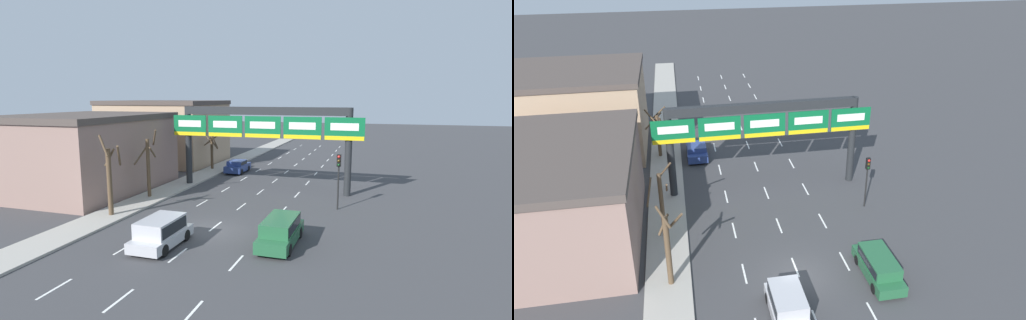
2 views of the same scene
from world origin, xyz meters
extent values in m
plane|color=#3D3D3F|center=(0.00, 0.00, 0.00)|extent=(220.00, 220.00, 0.00)
cube|color=#A8A399|center=(-8.00, 0.00, 0.07)|extent=(2.80, 110.00, 0.15)
cube|color=white|center=(-3.30, -9.00, 0.01)|extent=(0.12, 2.00, 0.01)
cube|color=white|center=(-3.30, -4.00, 0.01)|extent=(0.12, 2.00, 0.01)
cube|color=white|center=(-3.30, 1.00, 0.01)|extent=(0.12, 2.00, 0.01)
cube|color=white|center=(-3.30, 6.00, 0.01)|extent=(0.12, 2.00, 0.01)
cube|color=white|center=(-3.30, 11.00, 0.01)|extent=(0.12, 2.00, 0.01)
cube|color=white|center=(-3.30, 16.00, 0.01)|extent=(0.12, 2.00, 0.01)
cube|color=white|center=(-3.30, 21.00, 0.01)|extent=(0.12, 2.00, 0.01)
cube|color=white|center=(-3.30, 26.00, 0.01)|extent=(0.12, 2.00, 0.01)
cube|color=white|center=(-3.30, 31.00, 0.01)|extent=(0.12, 2.00, 0.01)
cube|color=white|center=(-3.30, 36.00, 0.01)|extent=(0.12, 2.00, 0.01)
cube|color=white|center=(-3.30, 41.00, 0.01)|extent=(0.12, 2.00, 0.01)
cube|color=white|center=(-3.30, 46.00, 0.01)|extent=(0.12, 2.00, 0.01)
cube|color=white|center=(0.00, -9.00, 0.01)|extent=(0.12, 2.00, 0.01)
cube|color=white|center=(0.00, -4.00, 0.01)|extent=(0.12, 2.00, 0.01)
cube|color=white|center=(0.00, 1.00, 0.01)|extent=(0.12, 2.00, 0.01)
cube|color=white|center=(0.00, 6.00, 0.01)|extent=(0.12, 2.00, 0.01)
cube|color=white|center=(0.00, 11.00, 0.01)|extent=(0.12, 2.00, 0.01)
cube|color=white|center=(0.00, 16.00, 0.01)|extent=(0.12, 2.00, 0.01)
cube|color=white|center=(0.00, 21.00, 0.01)|extent=(0.12, 2.00, 0.01)
cube|color=white|center=(0.00, 26.00, 0.01)|extent=(0.12, 2.00, 0.01)
cube|color=white|center=(0.00, 31.00, 0.01)|extent=(0.12, 2.00, 0.01)
cube|color=white|center=(0.00, 36.00, 0.01)|extent=(0.12, 2.00, 0.01)
cube|color=white|center=(0.00, 41.00, 0.01)|extent=(0.12, 2.00, 0.01)
cube|color=white|center=(0.00, 46.00, 0.01)|extent=(0.12, 2.00, 0.01)
cube|color=white|center=(3.30, -9.00, 0.01)|extent=(0.12, 2.00, 0.01)
cube|color=white|center=(3.30, -4.00, 0.01)|extent=(0.12, 2.00, 0.01)
cube|color=white|center=(3.30, 1.00, 0.01)|extent=(0.12, 2.00, 0.01)
cube|color=white|center=(3.30, 6.00, 0.01)|extent=(0.12, 2.00, 0.01)
cube|color=white|center=(3.30, 11.00, 0.01)|extent=(0.12, 2.00, 0.01)
cube|color=white|center=(3.30, 16.00, 0.01)|extent=(0.12, 2.00, 0.01)
cube|color=white|center=(3.30, 21.00, 0.01)|extent=(0.12, 2.00, 0.01)
cube|color=white|center=(3.30, 26.00, 0.01)|extent=(0.12, 2.00, 0.01)
cube|color=white|center=(3.30, 31.00, 0.01)|extent=(0.12, 2.00, 0.01)
cube|color=white|center=(3.30, 36.00, 0.01)|extent=(0.12, 2.00, 0.01)
cube|color=white|center=(3.30, 41.00, 0.01)|extent=(0.12, 2.00, 0.01)
cube|color=white|center=(3.30, 46.00, 0.01)|extent=(0.12, 2.00, 0.01)
cylinder|color=#232628|center=(-7.40, 11.93, 3.72)|extent=(0.59, 0.59, 7.44)
cylinder|color=#232628|center=(7.40, 11.93, 3.72)|extent=(0.59, 0.59, 7.44)
cube|color=#232628|center=(0.00, 11.93, 7.09)|extent=(14.80, 0.60, 0.70)
cube|color=#0C6033|center=(-7.05, 11.59, 5.70)|extent=(3.27, 0.08, 1.88)
cube|color=white|center=(-7.05, 11.54, 5.87)|extent=(2.29, 0.02, 0.60)
cube|color=yellow|center=(-7.05, 11.54, 4.93)|extent=(3.21, 0.02, 0.34)
cube|color=#0C6033|center=(-3.52, 11.59, 5.70)|extent=(3.27, 0.08, 1.88)
cube|color=white|center=(-3.52, 11.54, 5.87)|extent=(2.29, 0.02, 0.60)
cube|color=yellow|center=(-3.52, 11.54, 4.93)|extent=(3.21, 0.02, 0.34)
cube|color=#0C6033|center=(0.00, 11.59, 5.70)|extent=(3.27, 0.08, 1.88)
cube|color=white|center=(0.00, 11.54, 5.87)|extent=(2.29, 0.02, 0.60)
cube|color=yellow|center=(0.00, 11.54, 4.93)|extent=(3.21, 0.02, 0.34)
cube|color=#0C6033|center=(3.52, 11.59, 5.70)|extent=(3.27, 0.08, 1.88)
cube|color=white|center=(3.52, 11.54, 5.87)|extent=(2.29, 0.02, 0.60)
cube|color=yellow|center=(3.52, 11.54, 4.93)|extent=(3.21, 0.02, 0.34)
cube|color=#0C6033|center=(7.05, 11.59, 5.70)|extent=(3.27, 0.08, 1.88)
cube|color=white|center=(7.05, 11.54, 5.87)|extent=(2.29, 0.02, 0.60)
cube|color=yellow|center=(7.05, 11.54, 4.93)|extent=(3.21, 0.02, 0.34)
cube|color=gray|center=(-15.12, 7.24, 3.15)|extent=(10.63, 13.78, 6.30)
cube|color=#4C423D|center=(-15.12, 7.24, 6.55)|extent=(10.84, 14.06, 0.50)
cube|color=tan|center=(-16.38, 23.26, 3.68)|extent=(13.17, 11.16, 7.37)
cube|color=#4C423D|center=(-16.38, 23.26, 7.62)|extent=(13.43, 11.39, 0.50)
cube|color=#235B38|center=(4.81, -0.87, 0.53)|extent=(1.77, 4.74, 0.67)
cube|color=#235B38|center=(4.81, -0.92, 1.23)|extent=(1.63, 3.32, 0.72)
cube|color=black|center=(4.81, -0.92, 1.23)|extent=(1.67, 3.05, 0.52)
cylinder|color=black|center=(4.01, 0.55, 0.33)|extent=(0.22, 0.66, 0.66)
cylinder|color=black|center=(5.61, 0.55, 0.33)|extent=(0.22, 0.66, 0.66)
cylinder|color=black|center=(4.01, -2.29, 0.33)|extent=(0.22, 0.66, 0.66)
cylinder|color=black|center=(5.61, -2.29, 0.33)|extent=(0.22, 0.66, 0.66)
cube|color=#B7B7BC|center=(-1.48, -3.14, 0.49)|extent=(1.91, 4.13, 0.59)
cube|color=#B7B7BC|center=(-1.48, -3.18, 1.22)|extent=(1.76, 2.89, 0.87)
cube|color=black|center=(-1.48, -3.18, 1.22)|extent=(1.80, 2.66, 0.63)
cylinder|color=black|center=(-2.35, -1.90, 0.33)|extent=(0.22, 0.66, 0.66)
cylinder|color=black|center=(-0.61, -1.90, 0.33)|extent=(0.22, 0.66, 0.66)
cylinder|color=black|center=(-2.35, -4.38, 0.33)|extent=(0.22, 0.66, 0.66)
cylinder|color=black|center=(-0.61, -4.38, 0.33)|extent=(0.22, 0.66, 0.66)
cube|color=navy|center=(-5.12, 19.11, 0.55)|extent=(1.83, 3.93, 0.71)
cube|color=navy|center=(-5.12, 18.88, 1.15)|extent=(1.69, 2.04, 0.48)
cube|color=black|center=(-5.12, 18.88, 1.15)|extent=(1.72, 1.88, 0.35)
cylinder|color=black|center=(-5.95, 20.29, 0.33)|extent=(0.22, 0.66, 0.66)
cylinder|color=black|center=(-4.29, 20.29, 0.33)|extent=(0.22, 0.66, 0.66)
cylinder|color=black|center=(-5.95, 17.93, 0.33)|extent=(0.22, 0.66, 0.66)
cylinder|color=black|center=(-4.29, 17.93, 0.33)|extent=(0.22, 0.66, 0.66)
cylinder|color=black|center=(7.10, 7.44, 1.62)|extent=(0.12, 0.12, 3.24)
cube|color=black|center=(7.10, 7.44, 3.69)|extent=(0.30, 0.24, 0.90)
sphere|color=red|center=(7.10, 7.31, 3.99)|extent=(0.20, 0.20, 0.20)
sphere|color=#412F0C|center=(7.10, 7.31, 3.69)|extent=(0.20, 0.20, 0.20)
sphere|color=#0E3515|center=(7.10, 7.31, 3.39)|extent=(0.20, 0.20, 0.20)
cylinder|color=brown|center=(-8.17, 6.18, 2.54)|extent=(0.29, 0.29, 4.78)
cylinder|color=brown|center=(-7.74, 6.21, 3.84)|extent=(0.19, 0.97, 0.97)
cylinder|color=brown|center=(-8.93, 6.34, 3.55)|extent=(0.47, 1.63, 1.51)
cylinder|color=brown|center=(-7.74, 6.58, 5.02)|extent=(0.96, 1.02, 1.41)
cylinder|color=brown|center=(-8.51, 19.79, 2.14)|extent=(0.32, 0.32, 3.97)
cylinder|color=brown|center=(-8.88, 19.15, 4.09)|extent=(1.45, 0.92, 1.70)
cylinder|color=brown|center=(-8.89, 20.56, 3.36)|extent=(1.67, 0.93, 1.37)
cylinder|color=brown|center=(-8.39, 20.48, 4.11)|extent=(1.49, 0.38, 1.38)
cylinder|color=brown|center=(-8.08, 19.60, 3.33)|extent=(0.56, 1.03, 1.70)
cylinder|color=brown|center=(-8.11, 19.54, 3.04)|extent=(0.69, 0.96, 1.28)
cylinder|color=brown|center=(-7.82, 0.79, 2.48)|extent=(0.34, 0.34, 4.66)
cylinder|color=brown|center=(-7.22, 1.16, 4.29)|extent=(0.93, 1.38, 1.60)
cylinder|color=brown|center=(-7.88, 0.45, 5.04)|extent=(0.84, 0.30, 1.48)
cylinder|color=brown|center=(-7.94, 1.09, 4.15)|extent=(0.79, 0.43, 1.29)
camera|label=1|loc=(10.00, -21.89, 8.27)|focal=28.00mm
camera|label=2|loc=(-6.58, -24.13, 19.88)|focal=35.00mm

